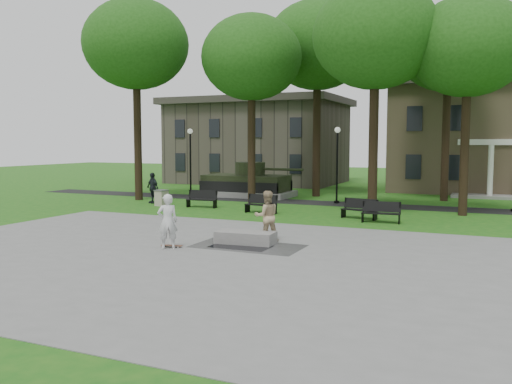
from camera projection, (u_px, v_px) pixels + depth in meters
ground at (247, 233)px, 22.74m from camera, size 120.00×120.00×0.00m
plaza at (184, 256)px, 18.18m from camera, size 22.00×16.00×0.02m
footpath at (327, 203)px, 33.67m from camera, size 44.00×2.60×0.01m
building_right at (504, 135)px, 42.00m from camera, size 17.00×12.00×8.60m
building_left at (259, 144)px, 50.97m from camera, size 15.00×10.00×7.20m
tree_0 at (136, 45)px, 34.84m from camera, size 6.80×6.80×12.97m
tree_1 at (252, 58)px, 33.29m from camera, size 6.20×6.20×11.63m
tree_2 at (375, 36)px, 28.21m from camera, size 6.60×6.60×12.16m
tree_3 at (468, 47)px, 27.38m from camera, size 6.00×6.00×11.19m
tree_4 at (318, 46)px, 37.16m from camera, size 7.20×7.20×13.50m
tree_5 at (449, 49)px, 34.26m from camera, size 6.40×6.40×12.44m
lamp_left at (190, 157)px, 37.71m from camera, size 0.36×0.36×4.73m
lamp_mid at (337, 158)px, 33.49m from camera, size 0.36×0.36×4.73m
tank_monument at (247, 184)px, 38.01m from camera, size 7.45×3.40×2.40m
puddle at (240, 247)px, 19.67m from camera, size 2.20×1.20×0.00m
concrete_block at (246, 237)px, 20.31m from camera, size 2.27×1.16×0.45m
skateboard at (172, 246)px, 19.59m from camera, size 0.80×0.35×0.07m
skateboarder at (168, 221)px, 19.21m from camera, size 0.85×0.82×1.97m
friend_watching at (267, 216)px, 20.64m from camera, size 1.20×1.15×1.95m
pedestrian_walker at (153, 188)px, 33.74m from camera, size 1.22×0.86×1.92m
park_bench_0 at (202, 198)px, 31.58m from camera, size 1.83×0.68×1.00m
park_bench_1 at (261, 203)px, 29.06m from camera, size 1.85×0.78×1.00m
park_bench_2 at (359, 208)px, 26.94m from camera, size 1.85×0.88×1.00m
park_bench_3 at (381, 212)px, 25.61m from camera, size 1.83×0.67×1.00m
trash_bin at (161, 198)px, 32.37m from camera, size 0.77×0.77×0.96m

